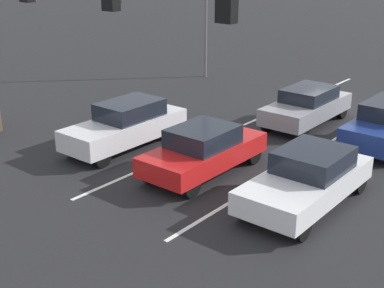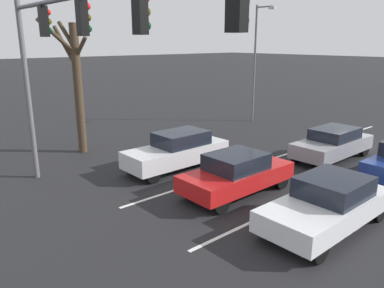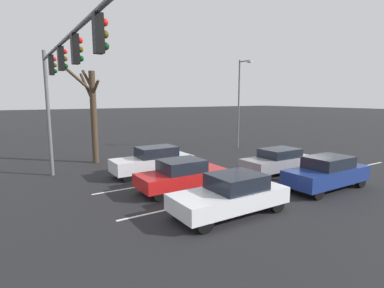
% 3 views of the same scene
% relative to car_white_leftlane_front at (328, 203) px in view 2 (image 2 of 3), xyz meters
% --- Properties ---
extents(ground_plane, '(240.00, 240.00, 0.00)m').
position_rel_car_white_leftlane_front_xyz_m(ground_plane, '(3.42, -8.74, -0.77)').
color(ground_plane, black).
extents(lane_stripe_left_divider, '(0.12, 18.67, 0.01)m').
position_rel_car_white_leftlane_front_xyz_m(lane_stripe_left_divider, '(1.66, -5.40, -0.77)').
color(lane_stripe_left_divider, silver).
rests_on(lane_stripe_left_divider, ground_plane).
extents(lane_stripe_center_divider, '(0.12, 18.67, 0.01)m').
position_rel_car_white_leftlane_front_xyz_m(lane_stripe_center_divider, '(5.18, -5.40, -0.77)').
color(lane_stripe_center_divider, silver).
rests_on(lane_stripe_center_divider, ground_plane).
extents(car_white_leftlane_front, '(1.91, 4.55, 1.53)m').
position_rel_car_white_leftlane_front_xyz_m(car_white_leftlane_front, '(0.00, 0.00, 0.00)').
color(car_white_leftlane_front, silver).
rests_on(car_white_leftlane_front, ground_plane).
extents(car_red_midlane_front, '(1.83, 4.37, 1.51)m').
position_rel_car_white_leftlane_front_xyz_m(car_red_midlane_front, '(3.51, 0.07, -0.00)').
color(car_red_midlane_front, red).
rests_on(car_red_midlane_front, ground_plane).
extents(car_silver_rightlane_front, '(1.72, 4.66, 1.61)m').
position_rel_car_white_leftlane_front_xyz_m(car_silver_rightlane_front, '(7.05, -0.06, 0.04)').
color(car_silver_rightlane_front, silver).
rests_on(car_silver_rightlane_front, ground_plane).
extents(car_gray_midlane_second, '(1.77, 4.49, 1.47)m').
position_rel_car_white_leftlane_front_xyz_m(car_gray_midlane_second, '(3.35, -6.34, -0.00)').
color(car_gray_midlane_second, gray).
rests_on(car_gray_midlane_second, ground_plane).
extents(traffic_signal_gantry, '(12.74, 0.37, 6.95)m').
position_rel_car_white_leftlane_front_xyz_m(traffic_signal_gantry, '(5.53, 4.91, 4.56)').
color(traffic_signal_gantry, slate).
rests_on(traffic_signal_gantry, ground_plane).
extents(street_lamp_right_shoulder, '(1.52, 0.24, 7.59)m').
position_rel_car_white_leftlane_front_xyz_m(street_lamp_right_shoulder, '(11.33, -10.30, 3.57)').
color(street_lamp_right_shoulder, slate).
rests_on(street_lamp_right_shoulder, ground_plane).
extents(bare_tree_near, '(2.01, 2.03, 6.34)m').
position_rel_car_white_leftlane_front_xyz_m(bare_tree_near, '(12.16, 1.98, 2.73)').
color(bare_tree_near, '#423323').
rests_on(bare_tree_near, ground_plane).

